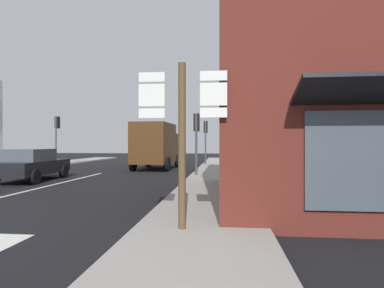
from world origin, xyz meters
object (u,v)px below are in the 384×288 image
(delivery_truck, at_px, (156,145))
(traffic_light_far_left, at_px, (57,129))
(route_sign_post, at_px, (182,133))
(sedan_far, at_px, (31,164))
(traffic_light_far_right, at_px, (206,133))
(traffic_light_near_right, at_px, (196,130))

(delivery_truck, xyz_separation_m, traffic_light_far_left, (-8.17, 2.07, 1.15))
(route_sign_post, bearing_deg, sedan_far, 135.76)
(route_sign_post, height_order, traffic_light_far_left, traffic_light_far_left)
(route_sign_post, bearing_deg, traffic_light_far_left, 125.09)
(sedan_far, distance_m, traffic_light_far_right, 12.84)
(traffic_light_far_right, bearing_deg, traffic_light_far_left, -174.12)
(sedan_far, relative_size, traffic_light_near_right, 1.32)
(route_sign_post, xyz_separation_m, traffic_light_near_right, (-0.62, 10.17, 0.50))
(delivery_truck, height_order, traffic_light_far_left, traffic_light_far_left)
(delivery_truck, relative_size, traffic_light_far_right, 1.48)
(delivery_truck, height_order, traffic_light_near_right, traffic_light_near_right)
(sedan_far, height_order, route_sign_post, route_sign_post)
(sedan_far, height_order, delivery_truck, delivery_truck)
(traffic_light_near_right, bearing_deg, traffic_light_far_right, 90.00)
(route_sign_post, xyz_separation_m, traffic_light_far_left, (-11.94, 17.00, 0.90))
(traffic_light_far_left, bearing_deg, delivery_truck, -14.21)
(delivery_truck, relative_size, route_sign_post, 1.59)
(delivery_truck, distance_m, traffic_light_far_left, 8.51)
(traffic_light_far_left, bearing_deg, route_sign_post, -54.91)
(route_sign_post, distance_m, traffic_light_far_left, 20.79)
(traffic_light_far_left, bearing_deg, sedan_far, -67.05)
(sedan_far, xyz_separation_m, traffic_light_near_right, (7.45, 2.31, 1.64))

